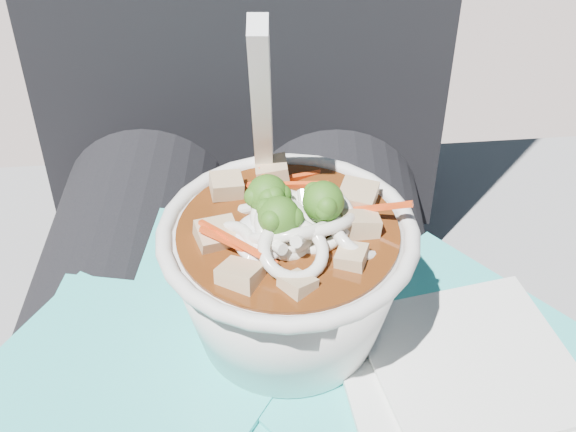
{
  "coord_description": "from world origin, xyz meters",
  "views": [
    {
      "loc": [
        0.04,
        -0.33,
        0.94
      ],
      "look_at": [
        0.04,
        -0.01,
        0.67
      ],
      "focal_mm": 50.0,
      "sensor_mm": 36.0,
      "label": 1
    }
  ],
  "objects_px": {
    "person_body": "(232,279)",
    "udon_bowl": "(288,268)",
    "plastic_bag": "(262,349)",
    "lap": "(226,410)"
  },
  "relations": [
    {
      "from": "person_body",
      "to": "udon_bowl",
      "type": "height_order",
      "value": "person_body"
    },
    {
      "from": "person_body",
      "to": "plastic_bag",
      "type": "bearing_deg",
      "value": -76.28
    },
    {
      "from": "person_body",
      "to": "udon_bowl",
      "type": "relative_size",
      "value": 4.96
    },
    {
      "from": "plastic_bag",
      "to": "lap",
      "type": "bearing_deg",
      "value": 149.52
    },
    {
      "from": "plastic_bag",
      "to": "udon_bowl",
      "type": "relative_size",
      "value": 2.16
    },
    {
      "from": "person_body",
      "to": "udon_bowl",
      "type": "distance_m",
      "value": 0.15
    },
    {
      "from": "person_body",
      "to": "udon_bowl",
      "type": "xyz_separation_m",
      "value": [
        0.04,
        -0.1,
        0.1
      ]
    },
    {
      "from": "lap",
      "to": "plastic_bag",
      "type": "distance_m",
      "value": 0.09
    },
    {
      "from": "plastic_bag",
      "to": "person_body",
      "type": "bearing_deg",
      "value": 103.72
    },
    {
      "from": "person_body",
      "to": "plastic_bag",
      "type": "distance_m",
      "value": 0.12
    }
  ]
}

